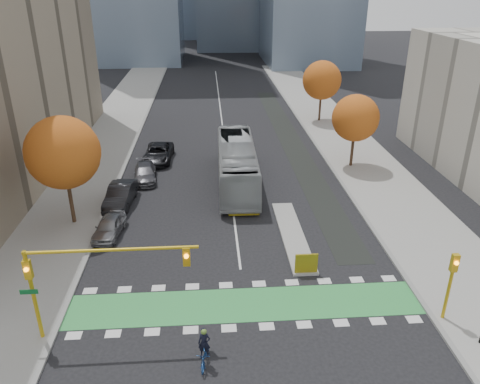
{
  "coord_description": "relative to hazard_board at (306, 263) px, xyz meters",
  "views": [
    {
      "loc": [
        -1.77,
        -19.75,
        16.72
      ],
      "look_at": [
        0.33,
        10.22,
        3.0
      ],
      "focal_mm": 35.0,
      "sensor_mm": 36.0,
      "label": 1
    }
  ],
  "objects": [
    {
      "name": "curb_east",
      "position": [
        6.0,
        15.8,
        -0.73
      ],
      "size": [
        0.3,
        120.0,
        0.16
      ],
      "primitive_type": "cube",
      "color": "gray",
      "rests_on": "ground"
    },
    {
      "name": "hazard_board",
      "position": [
        0.0,
        0.0,
        0.0
      ],
      "size": [
        1.4,
        0.12,
        1.3
      ],
      "primitive_type": "cube",
      "color": "yellow",
      "rests_on": "median_island"
    },
    {
      "name": "curb_west",
      "position": [
        -14.0,
        15.8,
        -0.73
      ],
      "size": [
        0.3,
        120.0,
        0.16
      ],
      "primitive_type": "cube",
      "color": "gray",
      "rests_on": "ground"
    },
    {
      "name": "parked_car_d",
      "position": [
        -10.86,
        20.79,
        -0.0
      ],
      "size": [
        2.95,
        5.88,
        1.6
      ],
      "primitive_type": "imported",
      "rotation": [
        0.0,
        0.0,
        -0.05
      ],
      "color": "black",
      "rests_on": "ground"
    },
    {
      "name": "cyclist",
      "position": [
        -6.25,
        -6.98,
        -0.11
      ],
      "size": [
        0.85,
        1.85,
        2.06
      ],
      "rotation": [
        0.0,
        0.0,
        -0.13
      ],
      "color": "navy",
      "rests_on": "ground"
    },
    {
      "name": "centre_line",
      "position": [
        -4.0,
        35.8,
        -0.8
      ],
      "size": [
        0.15,
        70.0,
        0.01
      ],
      "primitive_type": "cube",
      "color": "silver",
      "rests_on": "ground"
    },
    {
      "name": "median_island",
      "position": [
        0.0,
        4.8,
        -0.72
      ],
      "size": [
        1.6,
        10.0,
        0.16
      ],
      "primitive_type": "cube",
      "color": "gray",
      "rests_on": "ground"
    },
    {
      "name": "tree_east_far",
      "position": [
        8.5,
        33.8,
        4.44
      ],
      "size": [
        4.8,
        4.8,
        7.65
      ],
      "color": "#332114",
      "rests_on": "ground"
    },
    {
      "name": "parked_car_c",
      "position": [
        -11.63,
        15.79,
        -0.1
      ],
      "size": [
        2.41,
        4.96,
        1.39
      ],
      "primitive_type": "imported",
      "rotation": [
        0.0,
        0.0,
        0.1
      ],
      "color": "#4E4E53",
      "rests_on": "ground"
    },
    {
      "name": "parked_car_b",
      "position": [
        -13.0,
        10.79,
        0.05
      ],
      "size": [
        2.22,
        5.28,
        1.69
      ],
      "primitive_type": "imported",
      "rotation": [
        0.0,
        0.0,
        -0.08
      ],
      "color": "black",
      "rests_on": "ground"
    },
    {
      "name": "traffic_signal_west",
      "position": [
        -11.93,
        -4.71,
        3.23
      ],
      "size": [
        8.53,
        0.56,
        5.2
      ],
      "color": "#BF9914",
      "rests_on": "ground"
    },
    {
      "name": "sidewalk_west",
      "position": [
        -17.5,
        15.8,
        -0.73
      ],
      "size": [
        7.0,
        120.0,
        0.15
      ],
      "primitive_type": "cube",
      "color": "gray",
      "rests_on": "ground"
    },
    {
      "name": "ground",
      "position": [
        -4.0,
        -4.2,
        -0.8
      ],
      "size": [
        300.0,
        300.0,
        0.0
      ],
      "primitive_type": "plane",
      "color": "black",
      "rests_on": "ground"
    },
    {
      "name": "traffic_signal_east",
      "position": [
        6.5,
        -4.71,
        1.93
      ],
      "size": [
        0.35,
        0.43,
        4.1
      ],
      "color": "#BF9914",
      "rests_on": "ground"
    },
    {
      "name": "bike_lane_paint",
      "position": [
        3.5,
        25.8,
        -0.8
      ],
      "size": [
        2.5,
        50.0,
        0.01
      ],
      "primitive_type": "cube",
      "color": "black",
      "rests_on": "ground"
    },
    {
      "name": "sidewalk_east",
      "position": [
        9.5,
        15.8,
        -0.73
      ],
      "size": [
        7.0,
        120.0,
        0.15
      ],
      "primitive_type": "cube",
      "color": "gray",
      "rests_on": "ground"
    },
    {
      "name": "bike_crossing",
      "position": [
        -4.0,
        -2.7,
        -0.79
      ],
      "size": [
        20.0,
        3.0,
        0.01
      ],
      "primitive_type": "cube",
      "color": "green",
      "rests_on": "ground"
    },
    {
      "name": "parked_car_a",
      "position": [
        -13.0,
        5.79,
        -0.1
      ],
      "size": [
        2.17,
        4.29,
        1.4
      ],
      "primitive_type": "imported",
      "rotation": [
        0.0,
        0.0,
        -0.13
      ],
      "color": "gray",
      "rests_on": "ground"
    },
    {
      "name": "bus",
      "position": [
        -3.35,
        14.45,
        1.1
      ],
      "size": [
        3.46,
        13.68,
        3.79
      ],
      "primitive_type": "imported",
      "rotation": [
        0.0,
        0.0,
        -0.02
      ],
      "color": "#969A9D",
      "rests_on": "ground"
    },
    {
      "name": "tree_east_near",
      "position": [
        8.0,
        17.8,
        4.06
      ],
      "size": [
        4.4,
        4.4,
        7.08
      ],
      "color": "#332114",
      "rests_on": "ground"
    },
    {
      "name": "tree_west",
      "position": [
        -16.0,
        7.8,
        4.82
      ],
      "size": [
        5.2,
        5.2,
        8.22
      ],
      "color": "#332114",
      "rests_on": "ground"
    }
  ]
}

